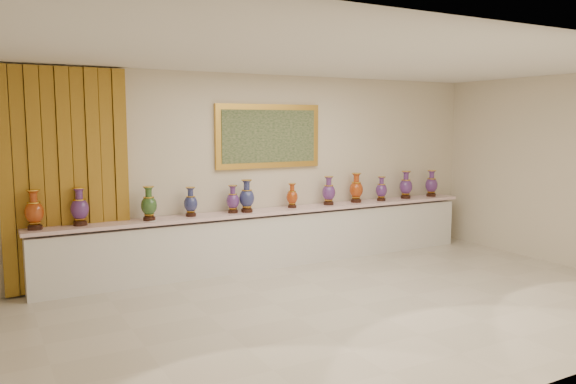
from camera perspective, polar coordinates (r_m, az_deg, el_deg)
name	(u,v)px	position (r m, az deg, el deg)	size (l,w,h in m)	color
ground	(359,305)	(7.15, 7.25, -11.37)	(8.00, 8.00, 0.00)	beige
room	(103,172)	(8.07, -18.24, 1.97)	(8.00, 8.00, 8.00)	beige
counter	(275,238)	(8.90, -1.37, -4.71)	(7.28, 0.48, 0.90)	white
vase_0	(34,212)	(7.82, -24.38, -1.84)	(0.28, 0.28, 0.51)	#33160E
vase_1	(80,208)	(7.91, -20.40, -1.57)	(0.28, 0.28, 0.51)	#33160E
vase_2	(149,205)	(8.03, -13.95, -1.30)	(0.23, 0.23, 0.48)	#33160E
vase_3	(191,203)	(8.25, -9.86, -1.13)	(0.25, 0.25, 0.43)	#33160E
vase_4	(233,201)	(8.47, -5.63, -0.87)	(0.25, 0.25, 0.42)	#33160E
vase_5	(247,198)	(8.53, -4.21, -0.57)	(0.28, 0.28, 0.50)	#33160E
vase_6	(292,197)	(8.96, 0.42, -0.48)	(0.24, 0.24, 0.39)	#33160E
vase_7	(329,192)	(9.29, 4.15, 0.00)	(0.29, 0.29, 0.47)	#33160E
vase_8	(356,189)	(9.62, 6.95, 0.29)	(0.24, 0.24, 0.50)	#33160E
vase_9	(381,190)	(9.88, 9.47, 0.21)	(0.21, 0.21, 0.42)	#33160E
vase_10	(406,186)	(10.27, 11.89, 0.59)	(0.30, 0.30, 0.49)	#33160E
vase_11	(431,185)	(10.65, 14.37, 0.73)	(0.22, 0.22, 0.48)	#33160E
label_card	(153,221)	(7.98, -13.56, -2.88)	(0.10, 0.06, 0.00)	white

